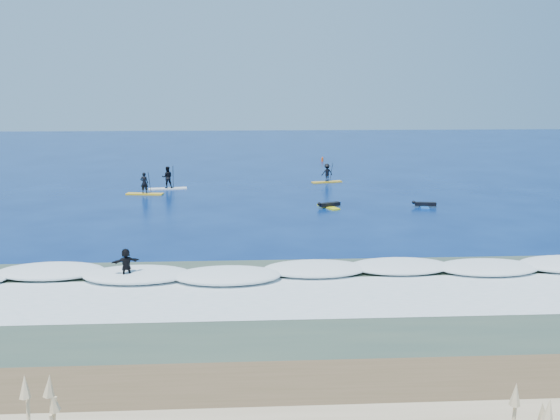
{
  "coord_description": "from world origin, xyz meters",
  "views": [
    {
      "loc": [
        -2.18,
        -37.05,
        8.51
      ],
      "look_at": [
        0.05,
        1.95,
        0.6
      ],
      "focal_mm": 40.0,
      "sensor_mm": 36.0,
      "label": 1
    }
  ],
  "objects": [
    {
      "name": "prone_paddler_far",
      "position": [
        10.44,
        5.38,
        0.15
      ],
      "size": [
        1.7,
        2.2,
        0.45
      ],
      "rotation": [
        0.0,
        0.0,
        1.38
      ],
      "color": "#1753AD",
      "rests_on": "ground"
    },
    {
      "name": "wet_sand_strip",
      "position": [
        0.0,
        -21.5,
        0.0
      ],
      "size": [
        90.0,
        5.0,
        0.08
      ],
      "primitive_type": "cube",
      "color": "brown",
      "rests_on": "ground"
    },
    {
      "name": "shallow_water",
      "position": [
        0.0,
        -14.0,
        0.01
      ],
      "size": [
        90.0,
        13.0,
        0.01
      ],
      "primitive_type": "cube",
      "color": "#324538",
      "rests_on": "ground"
    },
    {
      "name": "sup_paddler_center",
      "position": [
        -8.53,
        14.05,
        0.82
      ],
      "size": [
        3.2,
        1.23,
        2.19
      ],
      "rotation": [
        0.0,
        0.0,
        0.15
      ],
      "color": "white",
      "rests_on": "ground"
    },
    {
      "name": "prone_paddler_near",
      "position": [
        3.68,
        5.56,
        0.16
      ],
      "size": [
        1.7,
        2.27,
        0.46
      ],
      "rotation": [
        0.0,
        0.0,
        1.98
      ],
      "color": "yellow",
      "rests_on": "ground"
    },
    {
      "name": "marker_buoy",
      "position": [
        6.54,
        32.06,
        0.25
      ],
      "size": [
        0.24,
        0.24,
        0.57
      ],
      "rotation": [
        0.0,
        0.0,
        0.17
      ],
      "color": "#E94E14",
      "rests_on": "ground"
    },
    {
      "name": "whitewater",
      "position": [
        0.0,
        -13.0,
        0.0
      ],
      "size": [
        34.0,
        5.0,
        0.02
      ],
      "primitive_type": "cube",
      "color": "silver",
      "rests_on": "ground"
    },
    {
      "name": "sup_paddler_right",
      "position": [
        5.05,
        16.9,
        0.74
      ],
      "size": [
        2.8,
        1.4,
        1.91
      ],
      "rotation": [
        0.0,
        0.0,
        0.28
      ],
      "color": "gold",
      "rests_on": "ground"
    },
    {
      "name": "sup_paddler_left",
      "position": [
        -10.03,
        11.63,
        0.63
      ],
      "size": [
        2.96,
        1.15,
        2.03
      ],
      "rotation": [
        0.0,
        0.0,
        -0.15
      ],
      "color": "yellow",
      "rests_on": "ground"
    },
    {
      "name": "ground",
      "position": [
        0.0,
        0.0,
        0.0
      ],
      "size": [
        160.0,
        160.0,
        0.0
      ],
      "primitive_type": "plane",
      "color": "#04194B",
      "rests_on": "ground"
    },
    {
      "name": "wave_surfer",
      "position": [
        -7.36,
        -10.73,
        0.8
      ],
      "size": [
        2.0,
        1.23,
        1.41
      ],
      "rotation": [
        0.0,
        0.0,
        0.39
      ],
      "color": "silver",
      "rests_on": "breaking_wave"
    },
    {
      "name": "breaking_wave",
      "position": [
        0.0,
        -10.0,
        0.0
      ],
      "size": [
        40.0,
        6.0,
        0.3
      ],
      "primitive_type": "cube",
      "color": "white",
      "rests_on": "ground"
    }
  ]
}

